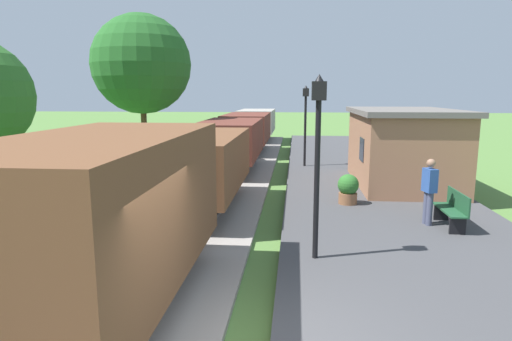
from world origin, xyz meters
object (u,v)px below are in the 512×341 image
(person_waiting, at_px, (429,189))
(lamp_post_far, at_px, (306,111))
(bench_near_hut, at_px, (453,209))
(freight_train, at_px, (228,143))
(lamp_post_near, at_px, (318,134))
(tree_field_left, at_px, (141,64))
(potted_planter, at_px, (348,189))
(station_hut, at_px, (402,147))

(person_waiting, relative_size, lamp_post_far, 0.46)
(bench_near_hut, bearing_deg, freight_train, 132.25)
(lamp_post_near, xyz_separation_m, tree_field_left, (-7.80, 12.14, 2.15))
(potted_planter, distance_m, lamp_post_near, 5.18)
(person_waiting, height_order, lamp_post_far, lamp_post_far)
(freight_train, height_order, person_waiting, freight_train)
(lamp_post_far, distance_m, tree_field_left, 8.11)
(person_waiting, distance_m, lamp_post_near, 4.27)
(lamp_post_near, bearing_deg, lamp_post_far, 90.00)
(potted_planter, xyz_separation_m, tree_field_left, (-8.99, 7.55, 4.22))
(station_hut, height_order, lamp_post_near, lamp_post_near)
(lamp_post_far, height_order, tree_field_left, tree_field_left)
(lamp_post_near, bearing_deg, potted_planter, 75.54)
(station_hut, distance_m, tree_field_left, 12.53)
(lamp_post_near, xyz_separation_m, lamp_post_far, (0.00, 11.62, 0.00))
(person_waiting, height_order, potted_planter, person_waiting)
(bench_near_hut, xyz_separation_m, potted_planter, (-2.35, 2.16, 0.00))
(freight_train, xyz_separation_m, lamp_post_near, (3.34, -10.00, 1.34))
(freight_train, bearing_deg, person_waiting, -49.53)
(station_hut, bearing_deg, bench_near_hut, -89.22)
(lamp_post_near, relative_size, lamp_post_far, 1.00)
(station_hut, xyz_separation_m, bench_near_hut, (0.07, -5.31, -0.93))
(freight_train, relative_size, potted_planter, 35.59)
(station_hut, height_order, tree_field_left, tree_field_left)
(potted_planter, bearing_deg, freight_train, 129.92)
(lamp_post_near, bearing_deg, station_hut, 65.91)
(potted_planter, height_order, tree_field_left, tree_field_left)
(station_hut, distance_m, person_waiting, 5.19)
(lamp_post_far, bearing_deg, tree_field_left, 176.20)
(person_waiting, bearing_deg, lamp_post_near, 26.40)
(station_hut, relative_size, lamp_post_near, 1.57)
(freight_train, relative_size, lamp_post_near, 8.81)
(freight_train, distance_m, bench_near_hut, 10.25)
(bench_near_hut, bearing_deg, tree_field_left, 139.44)
(freight_train, height_order, lamp_post_far, lamp_post_far)
(station_hut, distance_m, lamp_post_near, 8.56)
(bench_near_hut, distance_m, person_waiting, 0.74)
(potted_planter, height_order, lamp_post_near, lamp_post_near)
(lamp_post_near, bearing_deg, bench_near_hut, 34.59)
(freight_train, height_order, lamp_post_near, lamp_post_near)
(freight_train, distance_m, lamp_post_far, 3.94)
(bench_near_hut, relative_size, person_waiting, 0.88)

